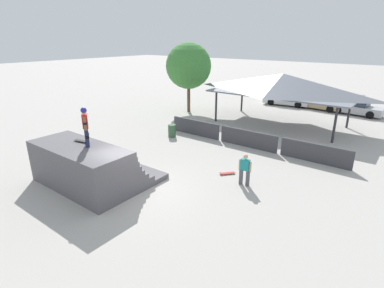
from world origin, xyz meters
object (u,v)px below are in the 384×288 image
Objects in this scene: bystander_walking at (245,168)px; trash_bin at (172,131)px; tree_beside_pavilion at (189,66)px; parked_car_tan at (320,103)px; skateboard_on_ground at (227,173)px; skater_on_deck at (85,124)px; skateboard_on_deck at (82,141)px; parked_car_white at (286,99)px; parked_car_silver at (357,108)px.

bystander_walking is 8.07m from trash_bin.
tree_beside_pavilion reaches higher than parked_car_tan.
skater_on_deck is at bearing -0.98° from skateboard_on_ground.
skater_on_deck is 0.28× the size of tree_beside_pavilion.
skateboard_on_deck is at bearing -81.03° from trash_bin.
trash_bin is at bearing 137.40° from skater_on_deck.
parked_car_white is (2.44, 14.68, 0.18)m from trash_bin.
tree_beside_pavilion is at bearing -133.76° from parked_car_white.
bystander_walking is at bearing 71.82° from skater_on_deck.
skater_on_deck is 1.13× the size of bystander_walking.
trash_bin is (-1.19, 7.55, -1.58)m from skateboard_on_deck.
trash_bin is 0.19× the size of parked_car_silver.
bystander_walking reaches higher than parked_car_white.
parked_car_silver is (8.80, 14.59, 0.18)m from trash_bin.
skateboard_on_ground is 17.87m from parked_car_tan.
skateboard_on_deck is at bearing -94.66° from parked_car_tan.
skateboard_on_deck is 15.08m from tree_beside_pavilion.
parked_car_silver is (12.46, 8.00, -3.46)m from tree_beside_pavilion.
skater_on_deck is 23.05m from parked_car_tan.
bystander_walking is 0.34× the size of parked_car_white.
trash_bin is at bearing -60.95° from tree_beside_pavilion.
skateboard_on_deck is 0.18× the size of parked_car_white.
skateboard_on_ground is at bearing 82.08° from skater_on_deck.
parked_car_silver is at bearing -147.74° from skateboard_on_ground.
skateboard_on_deck reaches higher than skateboard_on_ground.
parked_car_white is (-4.86, 18.10, -0.24)m from bystander_walking.
parked_car_tan is (5.62, 14.95, 0.18)m from trash_bin.
parked_car_tan is at bearing -137.44° from skateboard_on_ground.
skateboard_on_ground is at bearing -85.05° from parked_car_white.
skateboard_on_deck is 22.97m from parked_car_tan.
parked_car_tan and parked_car_silver have the same top height.
parked_car_white is at bearing -174.35° from parked_car_silver.
parked_car_silver is at bearing 32.72° from tree_beside_pavilion.
tree_beside_pavilion reaches higher than skateboard_on_ground.
parked_car_white is at bearing 122.50° from skater_on_deck.
skateboard_on_deck is at bearing -99.99° from parked_car_white.
skateboard_on_ground is 17.71m from parked_car_silver.
skater_on_deck is 23.44m from parked_car_silver.
parked_car_white is 3.19m from parked_car_tan.
parked_car_white and parked_car_tan have the same top height.
parked_car_silver is at bearing 58.91° from trash_bin.
skater_on_deck is 1.11m from skateboard_on_deck.
trash_bin is (3.66, -6.59, -3.64)m from tree_beside_pavilion.
tree_beside_pavilion is 1.38× the size of parked_car_silver.
parked_car_white reaches higher than skateboard_on_ground.
skateboard_on_deck is 0.19× the size of parked_car_tan.
skateboard_on_deck is 1.11× the size of skateboard_on_ground.
skater_on_deck reaches higher than skateboard_on_ground.
parked_car_tan reaches higher than skateboard_on_ground.
bystander_walking is 15.18m from tree_beside_pavilion.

